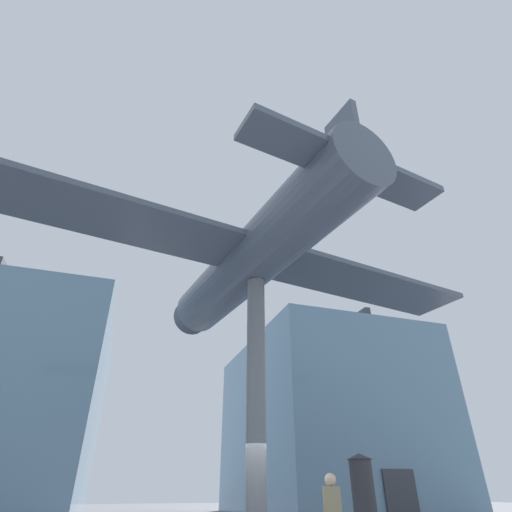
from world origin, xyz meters
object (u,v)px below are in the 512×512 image
Objects in this scene: support_pylon_central at (256,399)px; visitor_person at (333,511)px; suspended_airplane at (254,258)px; info_kiosk at (364,495)px.

support_pylon_central reaches higher than visitor_person.
suspended_airplane reaches higher than info_kiosk.
visitor_person is 0.72× the size of info_kiosk.
support_pylon_central is 5.53m from info_kiosk.
info_kiosk is at bearing 27.54° from support_pylon_central.
info_kiosk is (4.47, 2.16, -6.91)m from suspended_airplane.
visitor_person is (1.48, -1.37, -7.14)m from suspended_airplane.
suspended_airplane is 8.51m from info_kiosk.
suspended_airplane is at bearing 99.83° from support_pylon_central.
support_pylon_central is at bearing -90.00° from suspended_airplane.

